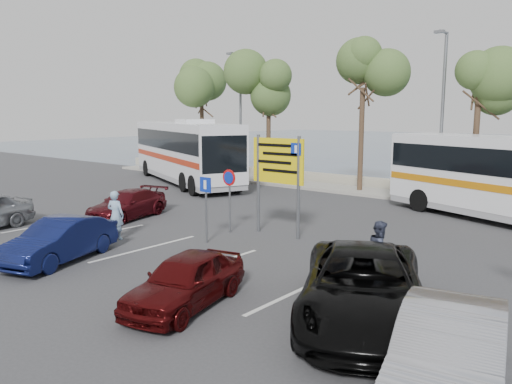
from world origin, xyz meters
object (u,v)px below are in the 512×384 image
Objects in this scene: suv_black at (363,287)px; car_silver_b at (449,356)px; street_lamp_right at (442,108)px; direction_sign at (278,168)px; coach_bus_left at (185,153)px; pedestrian_near at (116,215)px; pedestrian_far at (380,251)px; car_blue at (60,240)px; car_red at (186,280)px; car_maroon at (127,205)px; street_lamp_left at (240,110)px.

suv_black reaches higher than car_silver_b.
street_lamp_right is 10.73m from direction_sign.
coach_bus_left reaches higher than pedestrian_near.
car_silver_b is at bearing -167.13° from pedestrian_far.
car_blue is 1.08× the size of car_red.
street_lamp_right is 2.07× the size of car_blue.
coach_bus_left is 20.44m from pedestrian_far.
coach_bus_left is 3.00× the size of car_silver_b.
car_maroon is (-6.64, -1.70, -1.84)m from direction_sign.
pedestrian_near is (-3.99, -4.07, -1.57)m from direction_sign.
direction_sign is at bearing 42.85° from pedestrian_far.
car_maroon is at bearing 106.50° from car_blue.
car_maroon is 11.71m from pedestrian_far.
car_blue is (10.00, -14.00, -1.24)m from coach_bus_left.
car_blue is at bearing 165.96° from car_red.
direction_sign is 1.00× the size of car_red.
street_lamp_left is 22.09m from car_red.
car_red is (15.50, -14.00, -1.26)m from coach_bus_left.
pedestrian_far is at bearing 80.97° from suv_black.
street_lamp_left is 2.23× the size of car_red.
pedestrian_near is 1.08× the size of pedestrian_far.
street_lamp_right is at bearing 76.61° from suv_black.
coach_bus_left reaches higher than car_blue.
street_lamp_left is 4.67× the size of pedestrian_near.
car_red is 5.18m from pedestrian_far.
car_blue is at bearing 95.48° from pedestrian_far.
direction_sign is 0.89× the size of car_maroon.
street_lamp_right is at bearing 0.00° from street_lamp_left.
direction_sign is 5.75m from pedestrian_far.
car_red is (5.50, 0.00, -0.03)m from car_blue.
street_lamp_left is 1.46× the size of suv_black.
car_maroon is (4.36, -12.02, -4.01)m from street_lamp_left.
pedestrian_far is (-3.34, 4.50, 0.08)m from car_silver_b.
street_lamp_right is 2.23× the size of direction_sign.
car_silver_b is (6.40, -17.02, -3.89)m from street_lamp_right.
car_blue is 2.44× the size of pedestrian_far.
pedestrian_near is (-5.99, -14.39, -3.74)m from street_lamp_right.
street_lamp_left is at bearing 95.59° from car_maroon.
pedestrian_near is at bearing -134.45° from direction_sign.
car_maroon is 0.93× the size of car_silver_b.
street_lamp_left reaches higher than suv_black.
street_lamp_left is at bearing 56.48° from coach_bus_left.
coach_bus_left is at bearing -71.69° from pedestrian_near.
direction_sign reaches higher than car_silver_b.
street_lamp_right reaches higher than car_red.
car_silver_b is at bearing -38.58° from direction_sign.
pedestrian_near is at bearing -51.61° from coach_bus_left.
coach_bus_left is at bearing -123.52° from street_lamp_left.
car_blue reaches higher than car_red.
car_blue is 0.90× the size of car_silver_b.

